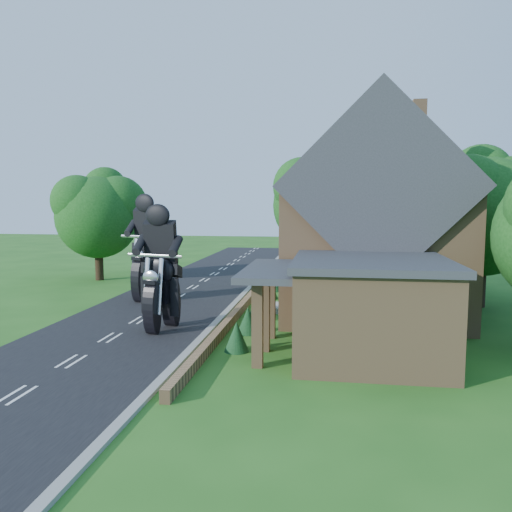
# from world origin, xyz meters

# --- Properties ---
(ground) EXTENTS (120.00, 120.00, 0.00)m
(ground) POSITION_xyz_m (0.00, 0.00, 0.00)
(ground) COLOR #225819
(ground) RESTS_ON ground
(road) EXTENTS (7.00, 80.00, 0.02)m
(road) POSITION_xyz_m (0.00, 0.00, 0.01)
(road) COLOR black
(road) RESTS_ON ground
(kerb) EXTENTS (0.30, 80.00, 0.12)m
(kerb) POSITION_xyz_m (3.65, 0.00, 0.06)
(kerb) COLOR gray
(kerb) RESTS_ON ground
(garden_wall) EXTENTS (0.30, 22.00, 0.40)m
(garden_wall) POSITION_xyz_m (4.30, 5.00, 0.20)
(garden_wall) COLOR #94704B
(garden_wall) RESTS_ON ground
(house) EXTENTS (9.54, 8.64, 10.24)m
(house) POSITION_xyz_m (10.49, 6.00, 4.34)
(house) COLOR #94704B
(house) RESTS_ON ground
(annex) EXTENTS (7.05, 5.94, 3.44)m
(annex) POSITION_xyz_m (9.87, -0.80, 1.77)
(annex) COLOR #94704B
(annex) RESTS_ON ground
(tree_house_right) EXTENTS (6.51, 6.00, 8.40)m
(tree_house_right) POSITION_xyz_m (16.65, 8.62, 5.19)
(tree_house_right) COLOR black
(tree_house_right) RESTS_ON ground
(tree_behind_house) EXTENTS (7.81, 7.20, 10.08)m
(tree_behind_house) POSITION_xyz_m (14.18, 16.14, 6.23)
(tree_behind_house) COLOR black
(tree_behind_house) RESTS_ON ground
(tree_behind_left) EXTENTS (6.94, 6.40, 9.16)m
(tree_behind_left) POSITION_xyz_m (8.16, 17.13, 5.73)
(tree_behind_left) COLOR black
(tree_behind_left) RESTS_ON ground
(tree_far_road) EXTENTS (6.08, 5.60, 7.84)m
(tree_far_road) POSITION_xyz_m (-6.86, 14.11, 4.84)
(tree_far_road) COLOR black
(tree_far_road) RESTS_ON ground
(shrub_a) EXTENTS (0.90, 0.90, 1.10)m
(shrub_a) POSITION_xyz_m (5.30, -1.00, 0.55)
(shrub_a) COLOR #103419
(shrub_a) RESTS_ON ground
(shrub_b) EXTENTS (0.90, 0.90, 1.10)m
(shrub_b) POSITION_xyz_m (5.30, 1.50, 0.55)
(shrub_b) COLOR #103419
(shrub_b) RESTS_ON ground
(shrub_c) EXTENTS (0.90, 0.90, 1.10)m
(shrub_c) POSITION_xyz_m (5.30, 4.00, 0.55)
(shrub_c) COLOR #103419
(shrub_c) RESTS_ON ground
(shrub_d) EXTENTS (0.90, 0.90, 1.10)m
(shrub_d) POSITION_xyz_m (5.30, 9.00, 0.55)
(shrub_d) COLOR #103419
(shrub_d) RESTS_ON ground
(shrub_e) EXTENTS (0.90, 0.90, 1.10)m
(shrub_e) POSITION_xyz_m (5.30, 11.50, 0.55)
(shrub_e) COLOR #103419
(shrub_e) RESTS_ON ground
(shrub_f) EXTENTS (0.90, 0.90, 1.10)m
(shrub_f) POSITION_xyz_m (5.30, 14.00, 0.55)
(shrub_f) COLOR #103419
(shrub_f) RESTS_ON ground
(motorcycle_lead) EXTENTS (0.80, 1.76, 1.59)m
(motorcycle_lead) POSITION_xyz_m (1.65, 1.46, 0.79)
(motorcycle_lead) COLOR black
(motorcycle_lead) RESTS_ON ground
(motorcycle_follow) EXTENTS (1.05, 1.93, 1.74)m
(motorcycle_follow) POSITION_xyz_m (-1.27, 7.68, 0.87)
(motorcycle_follow) COLOR black
(motorcycle_follow) RESTS_ON ground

